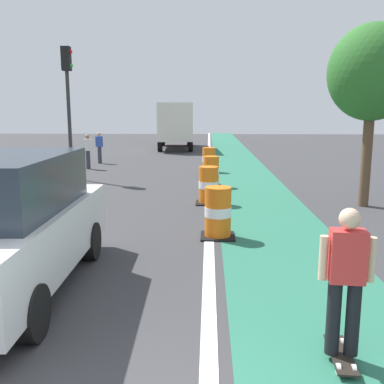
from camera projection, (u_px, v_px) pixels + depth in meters
bike_lane_strip at (253, 190)px, 14.91m from camera, size 2.50×80.00×0.01m
lane_divider_stripe at (209, 189)px, 14.97m from camera, size 0.20×80.00×0.01m
skateboarder_on_lane at (346, 281)px, 4.53m from camera, size 0.57×0.81×1.69m
parked_suv_nearest at (8, 224)px, 6.33m from camera, size 2.02×4.65×2.04m
traffic_barrel_front at (218, 213)px, 9.20m from camera, size 0.73×0.73×1.09m
traffic_barrel_mid at (208, 186)px, 12.59m from camera, size 0.73×0.73×1.09m
traffic_barrel_back at (211, 172)px, 15.51m from camera, size 0.73×0.73×1.09m
traffic_barrel_far at (209, 160)px, 19.26m from camera, size 0.73×0.73×1.09m
delivery_truck_down_block at (176, 123)px, 31.15m from camera, size 2.78×7.73×3.23m
traffic_light_corner at (68, 89)px, 16.74m from camera, size 0.41×0.32×5.10m
pedestrian_crossing at (99, 147)px, 22.45m from camera, size 0.34×0.20×1.61m
pedestrian_waiting at (88, 151)px, 20.23m from camera, size 0.34×0.20×1.61m
street_tree_sidewalk at (373, 74)px, 11.70m from camera, size 2.40×2.40×5.00m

